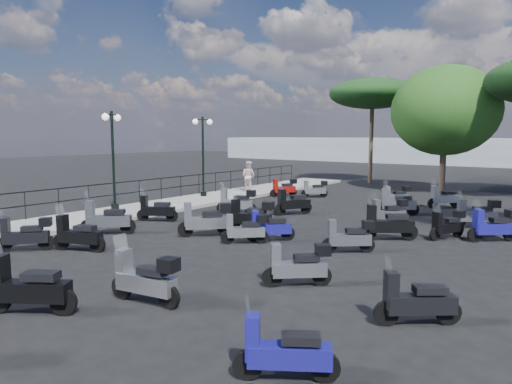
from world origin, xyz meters
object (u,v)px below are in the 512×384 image
Objects in this scene: scooter_11 at (315,189)px; scooter_14 at (245,230)px; scooter_5 at (284,188)px; scooter_17 at (396,197)px; scooter_8 at (206,220)px; pine_2 at (373,94)px; lamp_post_1 at (113,154)px; broadleaf_tree at (445,111)px; scooter_20 at (349,237)px; scooter_26 at (388,225)px; scooter_22 at (388,213)px; scooter_13 at (145,279)px; scooter_27 at (494,226)px; scooter_21 at (447,225)px; scooter_19 at (298,266)px; lamp_post_2 at (203,151)px; scooter_25 at (416,302)px; scooter_9 at (251,216)px; scooter_7 at (78,235)px; scooter_15 at (269,227)px; scooter_1 at (25,235)px; scooter_2 at (106,219)px; scooter_3 at (156,210)px; scooter_16 at (397,204)px; pedestrian_far at (248,176)px; scooter_4 at (237,202)px; scooter_12 at (27,289)px; scooter_10 at (292,203)px; scooter_24 at (284,352)px.

scooter_11 is 0.99× the size of scooter_14.
scooter_5 is 1.70m from scooter_11.
scooter_8 is at bearing 110.13° from scooter_17.
pine_2 is (-4.03, 19.55, 5.77)m from scooter_14.
broadleaf_tree is (9.53, 16.03, 2.22)m from lamp_post_1.
scooter_11 is at bearing -5.13° from scooter_20.
lamp_post_1 reaches higher than scooter_26.
scooter_22 is at bearing -0.48° from lamp_post_1.
scooter_8 is 0.86× the size of scooter_13.
scooter_27 is (5.03, -5.23, 0.03)m from scooter_17.
scooter_13 is 10.28m from scooter_21.
scooter_19 is 0.17× the size of pine_2.
lamp_post_2 is at bearing 33.21° from scooter_22.
scooter_25 is (9.73, -13.71, -0.01)m from scooter_11.
scooter_25 is (7.25, -4.69, -0.10)m from scooter_9.
scooter_8 is 1.07× the size of scooter_17.
scooter_26 is at bearing -82.04° from broadleaf_tree.
lamp_post_2 is 3.03× the size of scooter_21.
scooter_27 is at bearing -70.46° from scooter_7.
scooter_15 is 16.99m from broadleaf_tree.
scooter_1 is at bearing -81.67° from lamp_post_1.
scooter_21 is (6.62, 4.43, -0.10)m from scooter_8.
scooter_2 reaches higher than scooter_21.
scooter_20 is 16.88m from broadleaf_tree.
scooter_3 is 19.61m from pine_2.
scooter_19 is (6.84, 1.16, 0.00)m from scooter_7.
scooter_8 is at bearing 139.35° from scooter_9.
scooter_14 is 0.93× the size of scooter_20.
scooter_16 reaches higher than scooter_13.
scooter_7 is 6.93m from scooter_19.
scooter_7 reaches higher than scooter_5.
scooter_13 reaches higher than scooter_15.
scooter_9 is 0.23× the size of broadleaf_tree.
lamp_post_2 reaches higher than scooter_20.
scooter_15 reaches higher than scooter_11.
pedestrian_far is 11.92m from scooter_15.
scooter_4 is at bearing 5.06° from scooter_19.
scooter_9 is 8.64m from scooter_12.
scooter_20 is at bearing -52.78° from scooter_12.
scooter_22 is 0.18× the size of broadleaf_tree.
scooter_21 is (4.52, 3.71, 0.01)m from scooter_15.
scooter_10 is (0.11, 5.29, -0.05)m from scooter_8.
scooter_15 is 0.99× the size of scooter_20.
scooter_26 is (-2.83, 6.18, 0.07)m from scooter_25.
scooter_25 is (0.87, 2.97, 0.02)m from scooter_24.
pine_2 reaches higher than scooter_2.
lamp_post_2 reaches higher than scooter_13.
scooter_26 reaches higher than scooter_17.
pine_2 is at bearing -22.07° from scooter_4.
scooter_12 reaches higher than scooter_10.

